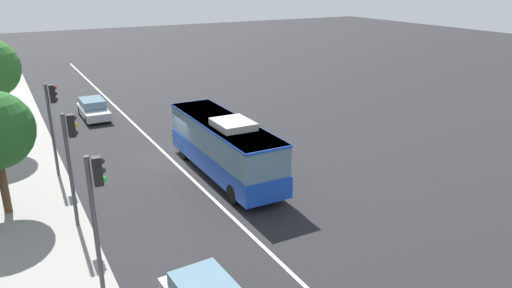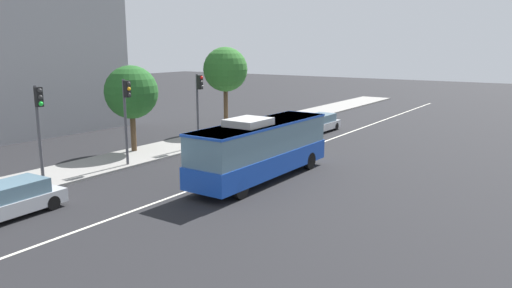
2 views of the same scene
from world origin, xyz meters
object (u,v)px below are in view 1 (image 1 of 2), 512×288
Objects in this scene: sedan_silver_ahead at (93,109)px; traffic_light_mid_block at (53,114)px; traffic_light_far_corner at (71,151)px; transit_bus at (224,144)px; traffic_light_near_corner at (97,203)px.

sedan_silver_ahead is 11.92m from traffic_light_mid_block.
traffic_light_far_corner is (-17.28, 3.94, 2.84)m from sedan_silver_ahead.
traffic_light_near_corner is (-7.57, 8.07, 1.75)m from transit_bus.
traffic_light_mid_block is at bearing -19.31° from sedan_silver_ahead.
traffic_light_mid_block is 6.37m from traffic_light_far_corner.
traffic_light_near_corner is at bearing 133.57° from transit_bus.
transit_bus is 9.20m from traffic_light_mid_block.
transit_bus is 1.93× the size of traffic_light_far_corner.
transit_bus is 11.20m from traffic_light_near_corner.
traffic_light_mid_block is (4.25, 7.97, 1.75)m from transit_bus.
sedan_silver_ahead is 23.25m from traffic_light_near_corner.
traffic_light_far_corner is (-2.12, 8.02, 1.75)m from transit_bus.
traffic_light_mid_block and traffic_light_far_corner have the same top height.
sedan_silver_ahead is at bearing 76.35° from traffic_light_far_corner.
transit_bus is at bearing 46.88° from traffic_light_near_corner.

